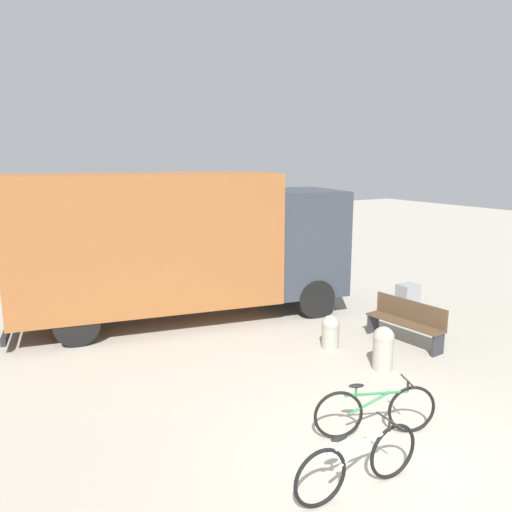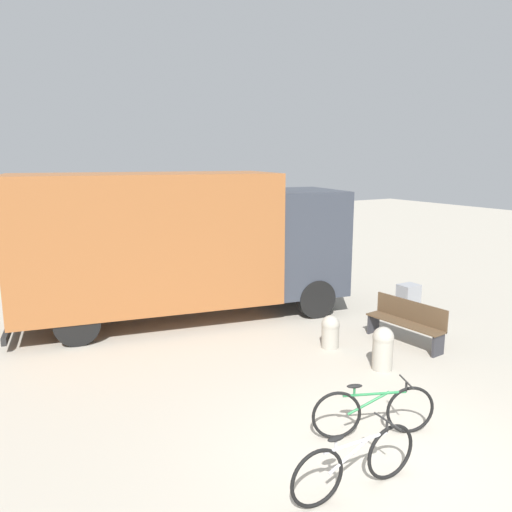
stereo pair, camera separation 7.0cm
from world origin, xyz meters
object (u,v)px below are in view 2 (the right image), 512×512
object	(u,v)px
delivery_truck	(180,241)
utility_box	(408,302)
bollard_far_bench	(330,331)
bollard_near_bench	(383,347)
park_bench	(407,320)
bicycle_middle	(374,411)
bicycle_near	(355,463)

from	to	relation	value
delivery_truck	utility_box	xyz separation A→B (m)	(4.61, -2.80, -1.46)
bollard_far_bench	utility_box	bearing A→B (deg)	10.16
bollard_near_bench	utility_box	bearing A→B (deg)	35.08
park_bench	bicycle_middle	distance (m)	3.86
delivery_truck	bicycle_near	size ratio (longest dim) A/B	4.55
delivery_truck	park_bench	bearing A→B (deg)	-37.93
delivery_truck	utility_box	size ratio (longest dim) A/B	9.33
bollard_near_bench	delivery_truck	bearing A→B (deg)	113.99
delivery_truck	park_bench	size ratio (longest dim) A/B	4.55
utility_box	bicycle_middle	bearing A→B (deg)	-141.64
bollard_near_bench	bicycle_middle	bearing A→B (deg)	-137.23
bicycle_middle	bollard_far_bench	xyz separation A→B (m)	(1.55, 2.89, -0.01)
delivery_truck	park_bench	world-z (taller)	delivery_truck
bicycle_near	utility_box	xyz separation A→B (m)	(5.29, 4.16, 0.06)
park_bench	bollard_near_bench	size ratio (longest dim) A/B	2.19
delivery_truck	bicycle_middle	xyz separation A→B (m)	(0.33, -6.18, -1.52)
bollard_far_bench	utility_box	size ratio (longest dim) A/B	0.79
utility_box	bollard_near_bench	bearing A→B (deg)	-144.92
park_bench	bicycle_near	distance (m)	5.14
park_bench	bollard_near_bench	distance (m)	1.56
delivery_truck	bicycle_middle	world-z (taller)	delivery_truck
delivery_truck	bicycle_near	bearing A→B (deg)	-85.00
bollard_far_bench	bicycle_near	bearing A→B (deg)	-124.95
bollard_far_bench	bicycle_middle	bearing A→B (deg)	-118.21
bollard_near_bench	park_bench	bearing A→B (deg)	27.76
bicycle_near	utility_box	distance (m)	6.73
bicycle_near	bollard_far_bench	distance (m)	4.49
delivery_truck	bollard_far_bench	world-z (taller)	delivery_truck
delivery_truck	bollard_near_bench	bearing A→B (deg)	-55.41
park_bench	bicycle_near	size ratio (longest dim) A/B	1.00
delivery_truck	bollard_far_bench	bearing A→B (deg)	-49.53
bollard_far_bench	bollard_near_bench	bearing A→B (deg)	-83.11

